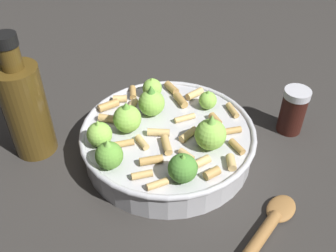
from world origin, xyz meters
name	(u,v)px	position (x,y,z in m)	size (l,w,h in m)	color
ground_plane	(168,152)	(0.00, 0.00, 0.00)	(2.40, 2.40, 0.00)	#2D2B28
cooking_pan	(167,138)	(0.00, 0.00, 0.03)	(0.27, 0.27, 0.10)	#B7B7BC
pepper_shaker	(293,111)	(0.14, 0.16, 0.04)	(0.04, 0.04, 0.08)	#33140F
olive_oil_bottle	(25,108)	(-0.18, -0.11, 0.08)	(0.07, 0.07, 0.20)	#4C3814
wooden_spoon	(258,242)	(0.19, -0.08, 0.01)	(0.04, 0.21, 0.02)	olive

